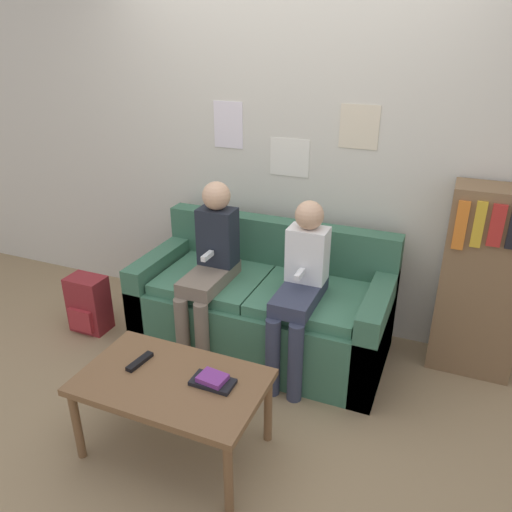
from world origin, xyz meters
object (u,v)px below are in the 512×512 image
(backpack, at_px, (89,304))
(person_right, at_px, (300,284))
(coffee_table, at_px, (172,387))
(person_left, at_px, (210,263))
(tv_remote, at_px, (140,362))
(bookshelf, at_px, (482,283))
(couch, at_px, (263,308))

(backpack, bearing_deg, person_right, 3.99)
(coffee_table, height_order, person_left, person_left)
(tv_remote, xyz_separation_m, backpack, (-0.96, 0.71, -0.25))
(bookshelf, relative_size, backpack, 2.90)
(person_left, height_order, person_right, person_left)
(bookshelf, bearing_deg, coffee_table, -135.68)
(couch, relative_size, bookshelf, 1.37)
(person_left, bearing_deg, person_right, -0.69)
(person_right, bearing_deg, backpack, -176.01)
(person_right, xyz_separation_m, bookshelf, (1.01, 0.49, -0.02))
(couch, xyz_separation_m, coffee_table, (-0.07, -1.05, 0.10))
(coffee_table, distance_m, person_right, 0.98)
(bookshelf, height_order, backpack, bookshelf)
(bookshelf, bearing_deg, backpack, -166.88)
(person_right, bearing_deg, coffee_table, -113.64)
(person_left, xyz_separation_m, backpack, (-0.95, -0.12, -0.46))
(tv_remote, relative_size, backpack, 0.41)
(person_left, xyz_separation_m, bookshelf, (1.62, 0.48, -0.05))
(coffee_table, xyz_separation_m, person_right, (0.38, 0.87, 0.24))
(coffee_table, xyz_separation_m, person_left, (-0.23, 0.87, 0.27))
(couch, height_order, person_right, person_right)
(person_right, bearing_deg, tv_remote, -126.09)
(couch, bearing_deg, backpack, -166.65)
(coffee_table, distance_m, backpack, 1.42)
(tv_remote, bearing_deg, coffee_table, -5.00)
(coffee_table, bearing_deg, tv_remote, 167.49)
(person_left, height_order, bookshelf, bookshelf)
(person_left, distance_m, person_right, 0.61)
(coffee_table, xyz_separation_m, bookshelf, (1.39, 1.36, 0.22))
(tv_remote, bearing_deg, couch, 81.67)
(couch, height_order, tv_remote, couch)
(backpack, bearing_deg, coffee_table, -32.69)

